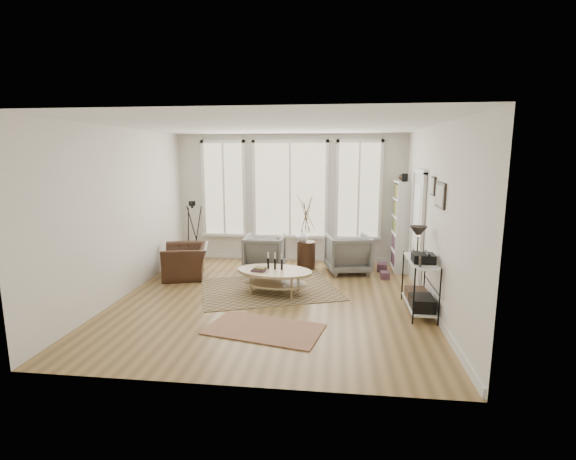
# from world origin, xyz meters

# --- Properties ---
(room) EXTENTS (5.50, 5.54, 2.90)m
(room) POSITION_xyz_m (0.02, 0.03, 1.43)
(room) COLOR olive
(room) RESTS_ON ground
(bay_window) EXTENTS (4.14, 0.12, 2.24)m
(bay_window) POSITION_xyz_m (0.00, 2.71, 1.61)
(bay_window) COLOR #D6C786
(bay_window) RESTS_ON ground
(door) EXTENTS (0.09, 1.06, 2.22)m
(door) POSITION_xyz_m (2.57, 1.15, 1.12)
(door) COLOR silver
(door) RESTS_ON ground
(bookcase) EXTENTS (0.31, 0.85, 2.06)m
(bookcase) POSITION_xyz_m (2.44, 2.23, 0.96)
(bookcase) COLOR white
(bookcase) RESTS_ON ground
(low_shelf) EXTENTS (0.38, 1.08, 1.30)m
(low_shelf) POSITION_xyz_m (2.38, -0.30, 0.51)
(low_shelf) COLOR white
(low_shelf) RESTS_ON ground
(wall_art) EXTENTS (0.04, 0.88, 0.44)m
(wall_art) POSITION_xyz_m (2.58, -0.27, 1.88)
(wall_art) COLOR black
(wall_art) RESTS_ON ground
(rug_main) EXTENTS (2.90, 2.53, 0.01)m
(rug_main) POSITION_xyz_m (-0.13, 0.51, 0.01)
(rug_main) COLOR brown
(rug_main) RESTS_ON ground
(rug_runner) EXTENTS (1.75, 1.22, 0.01)m
(rug_runner) POSITION_xyz_m (0.08, -1.28, 0.01)
(rug_runner) COLOR brown
(rug_runner) RESTS_ON ground
(coffee_table) EXTENTS (1.48, 1.07, 0.62)m
(coffee_table) POSITION_xyz_m (-0.01, 0.31, 0.33)
(coffee_table) COLOR tan
(coffee_table) RESTS_ON ground
(armchair_left) EXTENTS (0.82, 0.85, 0.77)m
(armchair_left) POSITION_xyz_m (-0.44, 1.78, 0.38)
(armchair_left) COLOR slate
(armchair_left) RESTS_ON ground
(armchair_right) EXTENTS (1.02, 1.04, 0.80)m
(armchair_right) POSITION_xyz_m (1.32, 1.83, 0.40)
(armchair_right) COLOR slate
(armchair_right) RESTS_ON ground
(side_table) EXTENTS (0.39, 0.39, 1.66)m
(side_table) POSITION_xyz_m (0.43, 2.03, 0.80)
(side_table) COLOR #392114
(side_table) RESTS_ON ground
(vase) EXTENTS (0.27, 0.27, 0.26)m
(vase) POSITION_xyz_m (0.34, 2.00, 0.72)
(vase) COLOR silver
(vase) RESTS_ON side_table
(accent_chair) EXTENTS (1.19, 1.10, 0.64)m
(accent_chair) POSITION_xyz_m (-1.93, 1.12, 0.32)
(accent_chair) COLOR #392114
(accent_chair) RESTS_ON ground
(tripod_camera) EXTENTS (0.51, 0.51, 1.44)m
(tripod_camera) POSITION_xyz_m (-2.08, 2.01, 0.66)
(tripod_camera) COLOR black
(tripod_camera) RESTS_ON ground
(book_stack_near) EXTENTS (0.24, 0.29, 0.17)m
(book_stack_near) POSITION_xyz_m (2.05, 2.00, 0.09)
(book_stack_near) COLOR maroon
(book_stack_near) RESTS_ON ground
(book_stack_far) EXTENTS (0.18, 0.22, 0.14)m
(book_stack_far) POSITION_xyz_m (2.05, 1.44, 0.07)
(book_stack_far) COLOR maroon
(book_stack_far) RESTS_ON ground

